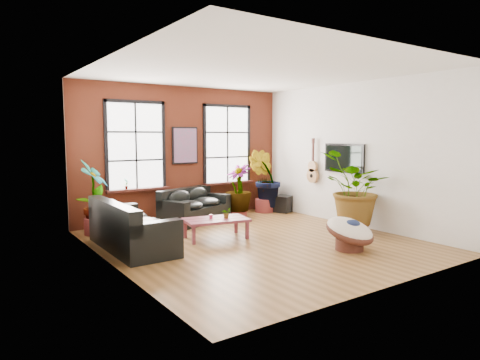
{
  "coord_description": "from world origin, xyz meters",
  "views": [
    {
      "loc": [
        -5.23,
        -7.02,
        2.22
      ],
      "look_at": [
        0.0,
        0.6,
        1.25
      ],
      "focal_mm": 32.0,
      "sensor_mm": 36.0,
      "label": 1
    }
  ],
  "objects_px": {
    "sofa_left": "(129,227)",
    "coffee_table": "(216,221)",
    "sofa_back": "(193,207)",
    "papasan_chair": "(350,232)"
  },
  "relations": [
    {
      "from": "sofa_left",
      "to": "coffee_table",
      "type": "bearing_deg",
      "value": -97.62
    },
    {
      "from": "sofa_left",
      "to": "coffee_table",
      "type": "height_order",
      "value": "sofa_left"
    },
    {
      "from": "sofa_back",
      "to": "papasan_chair",
      "type": "bearing_deg",
      "value": -95.33
    },
    {
      "from": "papasan_chair",
      "to": "coffee_table",
      "type": "bearing_deg",
      "value": 112.34
    },
    {
      "from": "sofa_back",
      "to": "sofa_left",
      "type": "bearing_deg",
      "value": -166.34
    },
    {
      "from": "sofa_left",
      "to": "papasan_chair",
      "type": "xyz_separation_m",
      "value": [
        3.48,
        -2.51,
        -0.07
      ]
    },
    {
      "from": "papasan_chair",
      "to": "sofa_back",
      "type": "bearing_deg",
      "value": 92.72
    },
    {
      "from": "coffee_table",
      "to": "papasan_chair",
      "type": "distance_m",
      "value": 2.81
    },
    {
      "from": "coffee_table",
      "to": "sofa_back",
      "type": "bearing_deg",
      "value": 87.46
    },
    {
      "from": "sofa_back",
      "to": "papasan_chair",
      "type": "relative_size",
      "value": 1.84
    }
  ]
}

